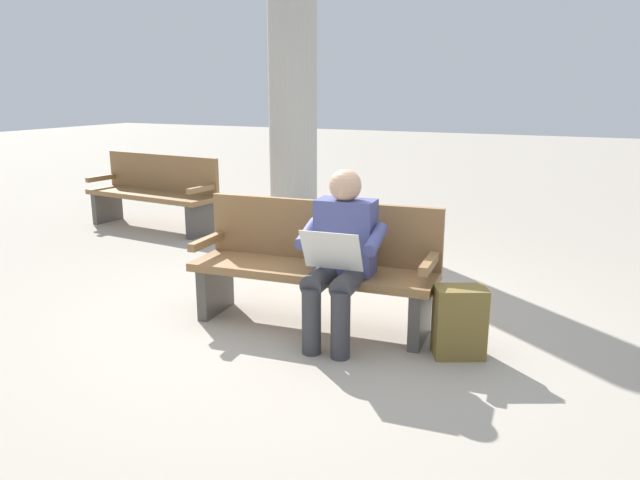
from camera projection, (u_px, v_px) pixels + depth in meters
name	position (u px, v px, depth m)	size (l,w,h in m)	color
ground_plane	(312.00, 325.00, 4.52)	(40.00, 40.00, 0.00)	#A89E8E
bench_near	(315.00, 263.00, 4.47)	(1.83, 0.63, 0.90)	olive
person_seated	(340.00, 252.00, 4.13)	(0.59, 0.60, 1.18)	#474C84
backpack	(459.00, 322.00, 3.97)	(0.38, 0.34, 0.47)	brown
bench_far	(154.00, 191.00, 7.58)	(1.84, 0.65, 0.90)	olive
support_pillar	(292.00, 58.00, 7.82)	(0.63, 0.63, 4.15)	#B2AFA8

